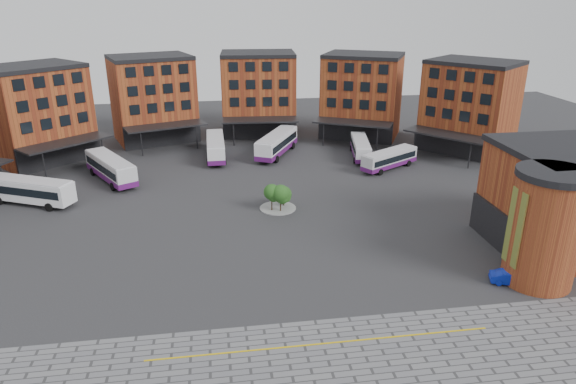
{
  "coord_description": "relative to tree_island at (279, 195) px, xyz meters",
  "views": [
    {
      "loc": [
        -5.2,
        -44.81,
        24.51
      ],
      "look_at": [
        2.53,
        7.14,
        4.0
      ],
      "focal_mm": 32.0,
      "sensor_mm": 36.0,
      "label": 1
    }
  ],
  "objects": [
    {
      "name": "main_building",
      "position": [
        -6.91,
        26.65,
        5.34
      ],
      "size": [
        94.14,
        42.48,
        14.6
      ],
      "color": "#994821",
      "rests_on": "ground"
    },
    {
      "name": "bus_a",
      "position": [
        -30.14,
        6.33,
        0.05
      ],
      "size": [
        11.55,
        7.22,
        3.26
      ],
      "rotation": [
        0.0,
        0.0,
        1.14
      ],
      "color": "white",
      "rests_on": "ground"
    },
    {
      "name": "bus_b",
      "position": [
        -21.71,
        13.63,
        -0.04
      ],
      "size": [
        8.48,
        11.81,
        3.4
      ],
      "rotation": [
        0.0,
        0.0,
        0.53
      ],
      "color": "silver",
      "rests_on": "ground"
    },
    {
      "name": "tree_island",
      "position": [
        0.0,
        0.0,
        0.0
      ],
      "size": [
        4.4,
        4.4,
        3.4
      ],
      "color": "gray",
      "rests_on": "ground"
    },
    {
      "name": "bus_f",
      "position": [
        18.16,
        12.94,
        -0.36
      ],
      "size": [
        9.77,
        7.15,
        2.82
      ],
      "rotation": [
        0.0,
        0.0,
        -1.03
      ],
      "color": "silver",
      "rests_on": "ground"
    },
    {
      "name": "ground",
      "position": [
        -2.13,
        -11.6,
        -1.88
      ],
      "size": [
        160.0,
        160.0,
        0.0
      ],
      "primitive_type": "plane",
      "color": "#28282B",
      "rests_on": "ground"
    },
    {
      "name": "east_building",
      "position": [
        26.57,
        -14.66,
        3.41
      ],
      "size": [
        17.4,
        15.4,
        10.6
      ],
      "color": "#994821",
      "rests_on": "ground"
    },
    {
      "name": "bus_d",
      "position": [
        2.59,
        22.38,
        0.01
      ],
      "size": [
        8.22,
        12.3,
        3.49
      ],
      "rotation": [
        0.0,
        0.0,
        -0.48
      ],
      "color": "white",
      "rests_on": "ground"
    },
    {
      "name": "bus_e",
      "position": [
        15.51,
        19.17,
        -0.32
      ],
      "size": [
        4.16,
        10.5,
        2.88
      ],
      "rotation": [
        0.0,
        0.0,
        -0.18
      ],
      "color": "white",
      "rests_on": "ground"
    },
    {
      "name": "bus_c",
      "position": [
        -7.19,
        22.19,
        -0.12
      ],
      "size": [
        2.98,
        11.6,
        3.26
      ],
      "rotation": [
        0.0,
        0.0,
        0.01
      ],
      "color": "white",
      "rests_on": "ground"
    },
    {
      "name": "yellow_line",
      "position": [
        -0.13,
        -25.6,
        -1.85
      ],
      "size": [
        26.0,
        0.15,
        0.02
      ],
      "primitive_type": "cube",
      "color": "gold",
      "rests_on": "paving_zone"
    },
    {
      "name": "blue_car",
      "position": [
        18.41,
        -19.82,
        -1.27
      ],
      "size": [
        3.98,
        2.52,
        1.24
      ],
      "primitive_type": "imported",
      "rotation": [
        0.0,
        0.0,
        1.22
      ],
      "color": "#0C1FA0",
      "rests_on": "ground"
    }
  ]
}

